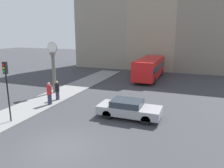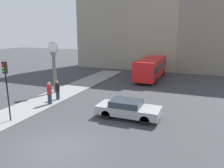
% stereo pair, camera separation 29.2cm
% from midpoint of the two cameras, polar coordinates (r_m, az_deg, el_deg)
% --- Properties ---
extents(ground_plane, '(120.00, 120.00, 0.00)m').
position_cam_midpoint_polar(ground_plane, '(12.15, -14.28, -15.91)').
color(ground_plane, '#38383D').
extents(sidewalk_corner, '(3.04, 24.14, 0.11)m').
position_cam_midpoint_polar(sidewalk_corner, '(22.92, -11.56, -1.60)').
color(sidewalk_corner, gray).
rests_on(sidewalk_corner, ground_plane).
extents(building_row, '(26.30, 5.00, 18.01)m').
position_cam_midpoint_polar(building_row, '(36.30, 10.32, 16.90)').
color(building_row, gray).
rests_on(building_row, ground_plane).
extents(sedan_car, '(4.38, 1.86, 1.27)m').
position_cam_midpoint_polar(sedan_car, '(15.38, 3.87, -6.42)').
color(sedan_car, '#9E9EA3').
rests_on(sedan_car, ground_plane).
extents(bus_distant, '(2.48, 8.76, 2.64)m').
position_cam_midpoint_polar(bus_distant, '(28.33, 9.52, 4.35)').
color(bus_distant, red).
rests_on(bus_distant, ground_plane).
extents(traffic_light_near, '(0.26, 0.24, 3.96)m').
position_cam_midpoint_polar(traffic_light_near, '(15.48, -26.38, 1.05)').
color(traffic_light_near, black).
rests_on(traffic_light_near, sidewalk_corner).
extents(street_clock, '(1.04, 0.43, 4.89)m').
position_cam_midpoint_polar(street_clock, '(21.72, -15.40, 4.06)').
color(street_clock, '#666056').
rests_on(street_clock, sidewalk_corner).
extents(pedestrian_black_jacket, '(0.37, 0.37, 1.66)m').
position_cam_midpoint_polar(pedestrian_black_jacket, '(19.61, -14.52, -1.65)').
color(pedestrian_black_jacket, '#2D334C').
rests_on(pedestrian_black_jacket, sidewalk_corner).
extents(pedestrian_red_top, '(0.39, 0.39, 1.83)m').
position_cam_midpoint_polar(pedestrian_red_top, '(18.48, -16.49, -2.39)').
color(pedestrian_red_top, '#2D334C').
rests_on(pedestrian_red_top, sidewalk_corner).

